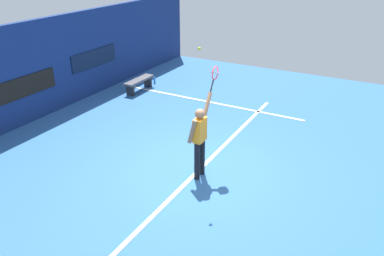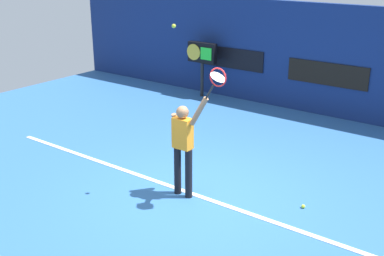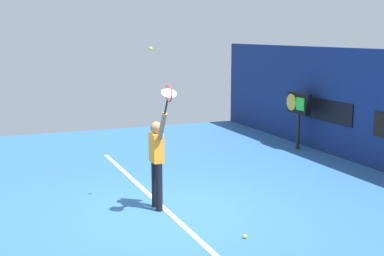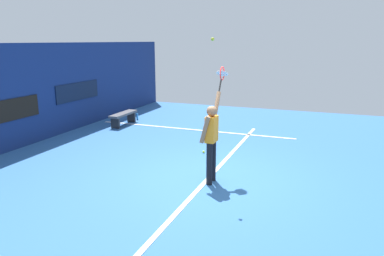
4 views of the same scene
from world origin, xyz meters
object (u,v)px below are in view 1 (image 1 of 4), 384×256
(tennis_racket, at_px, (215,75))
(court_bench, at_px, (139,82))
(water_bottle, at_px, (155,80))
(spare_ball, at_px, (205,134))
(tennis_ball, at_px, (199,49))
(tennis_player, at_px, (200,137))

(tennis_racket, bearing_deg, court_bench, 53.86)
(water_bottle, height_order, spare_ball, water_bottle)
(water_bottle, bearing_deg, tennis_ball, -138.00)
(court_bench, xyz_separation_m, spare_ball, (-2.16, -3.84, -0.30))
(tennis_player, distance_m, spare_ball, 2.34)
(tennis_ball, relative_size, spare_ball, 1.00)
(tennis_racket, height_order, water_bottle, tennis_racket)
(tennis_racket, distance_m, water_bottle, 6.80)
(tennis_player, xyz_separation_m, spare_ball, (1.95, 0.85, -0.98))
(tennis_racket, xyz_separation_m, water_bottle, (4.43, 4.69, -2.15))
(spare_ball, bearing_deg, court_bench, 60.59)
(tennis_player, bearing_deg, tennis_racket, -0.35)
(tennis_racket, bearing_deg, tennis_ball, -177.11)
(tennis_ball, bearing_deg, water_bottle, 42.00)
(tennis_player, bearing_deg, court_bench, 48.72)
(tennis_racket, relative_size, tennis_ball, 8.94)
(tennis_ball, height_order, spare_ball, tennis_ball)
(spare_ball, bearing_deg, tennis_racket, -145.97)
(tennis_racket, xyz_separation_m, court_bench, (3.43, 4.69, -1.93))
(court_bench, relative_size, water_bottle, 5.83)
(tennis_player, relative_size, tennis_ball, 28.44)
(water_bottle, distance_m, spare_ball, 4.98)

